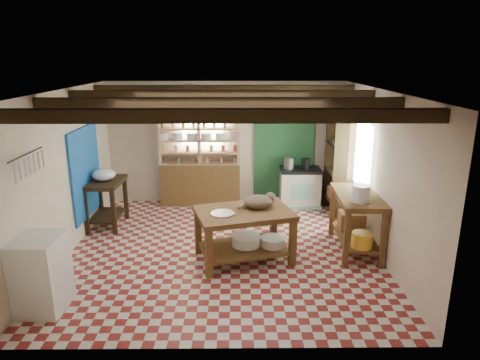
{
  "coord_description": "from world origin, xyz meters",
  "views": [
    {
      "loc": [
        0.22,
        -6.5,
        3.1
      ],
      "look_at": [
        0.29,
        0.3,
        1.12
      ],
      "focal_mm": 32.0,
      "sensor_mm": 36.0,
      "label": 1
    }
  ],
  "objects_px": {
    "work_table": "(244,235)",
    "cat": "(258,202)",
    "white_cabinet": "(41,274)",
    "right_counter": "(356,222)",
    "prep_table": "(107,203)",
    "stove": "(300,187)"
  },
  "relations": [
    {
      "from": "prep_table",
      "to": "right_counter",
      "type": "bearing_deg",
      "value": -11.78
    },
    {
      "from": "work_table",
      "to": "white_cabinet",
      "type": "bearing_deg",
      "value": -168.38
    },
    {
      "from": "prep_table",
      "to": "right_counter",
      "type": "distance_m",
      "value": 4.5
    },
    {
      "from": "work_table",
      "to": "cat",
      "type": "xyz_separation_m",
      "value": [
        0.23,
        0.12,
        0.51
      ]
    },
    {
      "from": "work_table",
      "to": "prep_table",
      "type": "relative_size",
      "value": 1.59
    },
    {
      "from": "white_cabinet",
      "to": "right_counter",
      "type": "distance_m",
      "value": 4.71
    },
    {
      "from": "stove",
      "to": "right_counter",
      "type": "height_order",
      "value": "right_counter"
    },
    {
      "from": "stove",
      "to": "right_counter",
      "type": "distance_m",
      "value": 2.24
    },
    {
      "from": "stove",
      "to": "cat",
      "type": "bearing_deg",
      "value": -112.02
    },
    {
      "from": "prep_table",
      "to": "cat",
      "type": "relative_size",
      "value": 1.97
    },
    {
      "from": "work_table",
      "to": "stove",
      "type": "height_order",
      "value": "stove"
    },
    {
      "from": "work_table",
      "to": "prep_table",
      "type": "height_order",
      "value": "prep_table"
    },
    {
      "from": "prep_table",
      "to": "right_counter",
      "type": "relative_size",
      "value": 0.67
    },
    {
      "from": "white_cabinet",
      "to": "right_counter",
      "type": "relative_size",
      "value": 0.72
    },
    {
      "from": "stove",
      "to": "prep_table",
      "type": "bearing_deg",
      "value": -162.76
    },
    {
      "from": "work_table",
      "to": "prep_table",
      "type": "xyz_separation_m",
      "value": [
        -2.54,
        1.39,
        0.04
      ]
    },
    {
      "from": "white_cabinet",
      "to": "prep_table",
      "type": "bearing_deg",
      "value": 91.29
    },
    {
      "from": "white_cabinet",
      "to": "cat",
      "type": "relative_size",
      "value": 2.1
    },
    {
      "from": "prep_table",
      "to": "cat",
      "type": "bearing_deg",
      "value": -22.96
    },
    {
      "from": "prep_table",
      "to": "white_cabinet",
      "type": "height_order",
      "value": "white_cabinet"
    },
    {
      "from": "stove",
      "to": "cat",
      "type": "relative_size",
      "value": 1.84
    },
    {
      "from": "prep_table",
      "to": "white_cabinet",
      "type": "xyz_separation_m",
      "value": [
        -0.02,
        -2.72,
        0.03
      ]
    }
  ]
}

